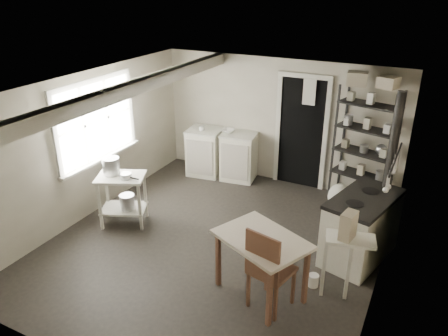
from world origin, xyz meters
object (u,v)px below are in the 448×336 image
at_px(chair, 272,271).
at_px(flour_sack, 339,196).
at_px(work_table, 261,268).
at_px(shelf_rack, 364,152).
at_px(stove, 361,229).
at_px(prep_table, 123,200).
at_px(stockpot, 111,167).
at_px(base_cabinets, 222,154).

bearing_deg(chair, flour_sack, 99.15).
distance_m(work_table, flour_sack, 2.59).
relative_size(shelf_rack, stove, 1.71).
bearing_deg(prep_table, stockpot, -179.83).
relative_size(work_table, flour_sack, 2.29).
height_order(base_cabinets, stove, base_cabinets).
bearing_deg(stockpot, shelf_rack, 34.88).
bearing_deg(chair, base_cabinets, 138.81).
relative_size(stockpot, flour_sack, 0.61).
bearing_deg(flour_sack, work_table, -98.11).
relative_size(work_table, chair, 0.98).
relative_size(prep_table, base_cabinets, 0.59).
relative_size(base_cabinets, stove, 1.17).
height_order(stove, work_table, stove).
xyz_separation_m(shelf_rack, flour_sack, (-0.24, -0.35, -0.71)).
bearing_deg(work_table, chair, -35.04).
relative_size(prep_table, stockpot, 2.90).
xyz_separation_m(prep_table, stockpot, (-0.17, -0.00, 0.54)).
bearing_deg(stove, flour_sack, 128.90).
height_order(stockpot, flour_sack, stockpot).
bearing_deg(work_table, stockpot, 167.66).
height_order(base_cabinets, chair, chair).
relative_size(base_cabinets, work_table, 1.31).
bearing_deg(flour_sack, stove, -65.70).
bearing_deg(base_cabinets, chair, -62.25).
distance_m(base_cabinets, flour_sack, 2.39).
bearing_deg(stove, chair, -102.02).
xyz_separation_m(prep_table, work_table, (2.56, -0.60, -0.02)).
xyz_separation_m(stove, work_table, (-0.92, -1.33, -0.06)).
distance_m(stockpot, shelf_rack, 4.05).
bearing_deg(flour_sack, stockpot, -147.56).
bearing_deg(prep_table, work_table, -13.12).
bearing_deg(stove, base_cabinets, 166.54).
relative_size(stockpot, shelf_rack, 0.14).
relative_size(prep_table, flour_sack, 1.77).
xyz_separation_m(work_table, chair, (0.19, -0.13, 0.10)).
bearing_deg(prep_table, chair, -14.85).
relative_size(base_cabinets, shelf_rack, 0.68).
bearing_deg(shelf_rack, base_cabinets, -164.83).
relative_size(prep_table, shelf_rack, 0.40).
distance_m(shelf_rack, work_table, 3.03).
relative_size(stockpot, base_cabinets, 0.20).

